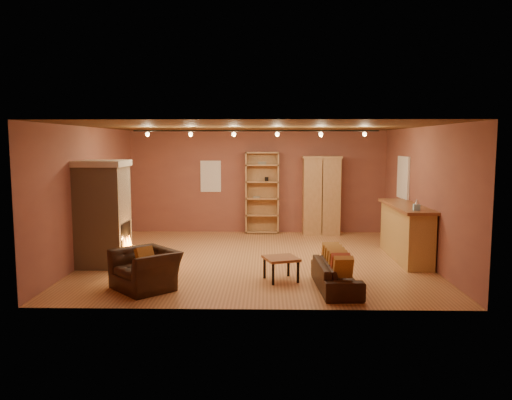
{
  "coord_description": "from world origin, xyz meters",
  "views": [
    {
      "loc": [
        0.23,
        -10.44,
        2.47
      ],
      "look_at": [
        0.01,
        0.2,
        1.24
      ],
      "focal_mm": 35.0,
      "sensor_mm": 36.0,
      "label": 1
    }
  ],
  "objects_px": {
    "bookcase": "(262,192)",
    "loveseat": "(336,269)",
    "armchair": "(145,263)",
    "armoire": "(321,195)",
    "fireplace": "(103,213)",
    "coffee_table": "(281,261)",
    "bar_counter": "(406,232)"
  },
  "relations": [
    {
      "from": "bookcase",
      "to": "armchair",
      "type": "distance_m",
      "value": 5.74
    },
    {
      "from": "bar_counter",
      "to": "coffee_table",
      "type": "relative_size",
      "value": 3.41
    },
    {
      "from": "fireplace",
      "to": "loveseat",
      "type": "distance_m",
      "value": 4.78
    },
    {
      "from": "armoire",
      "to": "fireplace",
      "type": "bearing_deg",
      "value": -143.03
    },
    {
      "from": "fireplace",
      "to": "armoire",
      "type": "bearing_deg",
      "value": 36.97
    },
    {
      "from": "bar_counter",
      "to": "armchair",
      "type": "bearing_deg",
      "value": -155.22
    },
    {
      "from": "armchair",
      "to": "armoire",
      "type": "bearing_deg",
      "value": 102.5
    },
    {
      "from": "bar_counter",
      "to": "fireplace",
      "type": "bearing_deg",
      "value": -173.78
    },
    {
      "from": "loveseat",
      "to": "armchair",
      "type": "relative_size",
      "value": 1.35
    },
    {
      "from": "bookcase",
      "to": "fireplace",
      "type": "bearing_deg",
      "value": -130.25
    },
    {
      "from": "coffee_table",
      "to": "bar_counter",
      "type": "bearing_deg",
      "value": 32.84
    },
    {
      "from": "bookcase",
      "to": "loveseat",
      "type": "xyz_separation_m",
      "value": [
        1.3,
        -5.31,
        -0.79
      ]
    },
    {
      "from": "bookcase",
      "to": "bar_counter",
      "type": "height_order",
      "value": "bookcase"
    },
    {
      "from": "fireplace",
      "to": "bookcase",
      "type": "bearing_deg",
      "value": 49.75
    },
    {
      "from": "bar_counter",
      "to": "loveseat",
      "type": "distance_m",
      "value": 2.89
    },
    {
      "from": "bookcase",
      "to": "coffee_table",
      "type": "xyz_separation_m",
      "value": [
        0.38,
        -4.8,
        -0.77
      ]
    },
    {
      "from": "armoire",
      "to": "bar_counter",
      "type": "xyz_separation_m",
      "value": [
        1.48,
        -2.9,
        -0.47
      ]
    },
    {
      "from": "bar_counter",
      "to": "bookcase",
      "type": "bearing_deg",
      "value": 135.27
    },
    {
      "from": "armoire",
      "to": "armchair",
      "type": "xyz_separation_m",
      "value": [
        -3.53,
        -5.22,
        -0.61
      ]
    },
    {
      "from": "bookcase",
      "to": "coffee_table",
      "type": "distance_m",
      "value": 4.87
    },
    {
      "from": "armchair",
      "to": "coffee_table",
      "type": "relative_size",
      "value": 1.69
    },
    {
      "from": "bookcase",
      "to": "armchair",
      "type": "xyz_separation_m",
      "value": [
        -1.93,
        -5.37,
        -0.68
      ]
    },
    {
      "from": "bookcase",
      "to": "loveseat",
      "type": "relative_size",
      "value": 1.37
    },
    {
      "from": "bar_counter",
      "to": "coffee_table",
      "type": "xyz_separation_m",
      "value": [
        -2.7,
        -1.74,
        -0.23
      ]
    },
    {
      "from": "armoire",
      "to": "loveseat",
      "type": "xyz_separation_m",
      "value": [
        -0.3,
        -5.16,
        -0.72
      ]
    },
    {
      "from": "bar_counter",
      "to": "loveseat",
      "type": "bearing_deg",
      "value": -128.32
    },
    {
      "from": "loveseat",
      "to": "armchair",
      "type": "bearing_deg",
      "value": 87.96
    },
    {
      "from": "fireplace",
      "to": "armchair",
      "type": "bearing_deg",
      "value": -53.1
    },
    {
      "from": "loveseat",
      "to": "coffee_table",
      "type": "height_order",
      "value": "loveseat"
    },
    {
      "from": "coffee_table",
      "to": "armchair",
      "type": "bearing_deg",
      "value": -166.14
    },
    {
      "from": "bookcase",
      "to": "armoire",
      "type": "bearing_deg",
      "value": -5.39
    },
    {
      "from": "armchair",
      "to": "bar_counter",
      "type": "bearing_deg",
      "value": 71.38
    }
  ]
}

